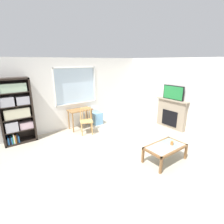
{
  "coord_description": "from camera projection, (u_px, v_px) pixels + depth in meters",
  "views": [
    {
      "loc": [
        -2.74,
        -3.29,
        2.42
      ],
      "look_at": [
        0.03,
        0.44,
        1.01
      ],
      "focal_mm": 27.32,
      "sensor_mm": 36.0,
      "label": 1
    }
  ],
  "objects": [
    {
      "name": "wall_right",
      "position": [
        181.0,
        95.0,
        6.01
      ],
      "size": [
        0.12,
        5.19,
        2.52
      ],
      "primitive_type": "cube",
      "color": "white",
      "rests_on": "ground"
    },
    {
      "name": "desk_under_window",
      "position": [
        80.0,
        113.0,
        6.19
      ],
      "size": [
        0.85,
        0.47,
        0.73
      ],
      "color": "olive",
      "rests_on": "ground"
    },
    {
      "name": "wall_back_with_window",
      "position": [
        79.0,
        94.0,
        6.37
      ],
      "size": [
        5.39,
        0.15,
        2.52
      ],
      "color": "white",
      "rests_on": "ground"
    },
    {
      "name": "wooden_chair",
      "position": [
        86.0,
        120.0,
        5.81
      ],
      "size": [
        0.54,
        0.53,
        0.9
      ],
      "color": "tan",
      "rests_on": "ground"
    },
    {
      "name": "tv",
      "position": [
        173.0,
        93.0,
        6.05
      ],
      "size": [
        0.06,
        0.8,
        0.5
      ],
      "color": "black",
      "rests_on": "fireplace"
    },
    {
      "name": "plastic_drawer_unit",
      "position": [
        97.0,
        118.0,
        6.75
      ],
      "size": [
        0.35,
        0.4,
        0.47
      ],
      "primitive_type": "cube",
      "color": "#72ADDB",
      "rests_on": "ground"
    },
    {
      "name": "fireplace",
      "position": [
        171.0,
        114.0,
        6.29
      ],
      "size": [
        0.26,
        1.23,
        1.08
      ],
      "color": "gray",
      "rests_on": "ground"
    },
    {
      "name": "sippy_cup",
      "position": [
        172.0,
        143.0,
        4.25
      ],
      "size": [
        0.07,
        0.07,
        0.09
      ],
      "primitive_type": "cylinder",
      "color": "orange",
      "rests_on": "coffee_table"
    },
    {
      "name": "ground",
      "position": [
        120.0,
        151.0,
        4.8
      ],
      "size": [
        6.39,
        5.99,
        0.02
      ],
      "primitive_type": "cube",
      "color": "#B2A893"
    },
    {
      "name": "coffee_table",
      "position": [
        165.0,
        148.0,
        4.21
      ],
      "size": [
        1.05,
        0.59,
        0.41
      ],
      "color": "#8C9E99",
      "rests_on": "ground"
    },
    {
      "name": "bookshelf",
      "position": [
        15.0,
        110.0,
        5.0
      ],
      "size": [
        0.9,
        0.38,
        1.96
      ],
      "color": "black",
      "rests_on": "ground"
    }
  ]
}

